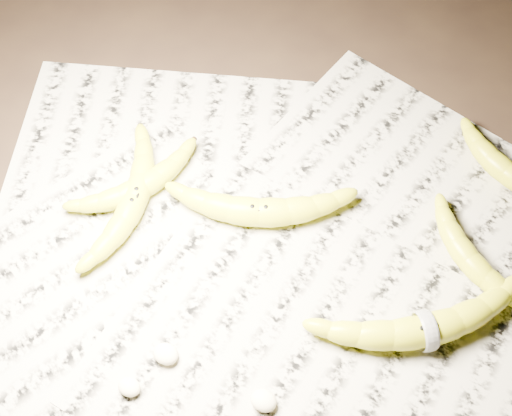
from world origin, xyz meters
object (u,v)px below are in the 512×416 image
at_px(banana_taped, 426,329).
at_px(banana_upper_a, 470,259).
at_px(banana_left_b, 140,186).
at_px(banana_center, 259,211).
at_px(banana_upper_b, 507,171).
at_px(banana_left_a, 134,199).

bearing_deg(banana_taped, banana_upper_a, 41.70).
bearing_deg(banana_left_b, banana_center, -46.60).
relative_size(banana_center, banana_upper_b, 1.32).
bearing_deg(banana_upper_b, banana_left_b, -130.41).
relative_size(banana_center, banana_taped, 0.89).
height_order(banana_left_a, banana_left_b, banana_left_a).
bearing_deg(banana_taped, banana_upper_b, 46.31).
distance_m(banana_taped, banana_upper_b, 0.27).
height_order(banana_taped, banana_upper_a, banana_taped).
bearing_deg(banana_upper_b, banana_left_a, -128.14).
relative_size(banana_left_a, banana_center, 0.93).
bearing_deg(banana_center, banana_upper_b, 13.42).
height_order(banana_left_a, banana_upper_a, banana_left_a).
height_order(banana_left_a, banana_taped, banana_taped).
bearing_deg(banana_taped, banana_left_a, 140.95).
bearing_deg(banana_center, banana_left_a, 175.92).
relative_size(banana_left_b, banana_upper_b, 1.03).
xyz_separation_m(banana_left_a, banana_upper_a, (0.43, 0.11, -0.00)).
distance_m(banana_left_a, banana_taped, 0.41).
bearing_deg(banana_upper_a, banana_upper_b, 120.95).
xyz_separation_m(banana_center, banana_taped, (0.25, -0.06, 0.00)).
xyz_separation_m(banana_left_b, banana_center, (0.16, 0.03, 0.00)).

